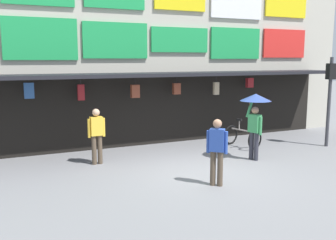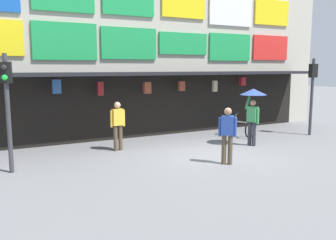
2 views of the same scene
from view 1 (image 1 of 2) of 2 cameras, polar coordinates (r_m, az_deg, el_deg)
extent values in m
plane|color=slate|center=(10.81, 5.24, -7.81)|extent=(80.00, 80.00, 0.00)
cube|color=#B2AD9E|center=(14.54, -3.83, 12.47)|extent=(18.00, 1.20, 8.00)
cube|color=black|center=(13.32, -1.75, 6.77)|extent=(15.30, 1.40, 0.12)
cube|color=white|center=(15.82, 10.19, 16.94)|extent=(2.32, 0.08, 1.29)
cube|color=yellow|center=(17.34, 17.17, 16.32)|extent=(2.11, 0.08, 1.18)
cube|color=green|center=(13.00, -18.41, 11.39)|extent=(2.30, 0.08, 1.33)
cube|color=green|center=(13.51, -7.78, 11.64)|extent=(2.29, 0.08, 1.22)
cube|color=green|center=(14.43, 1.79, 11.82)|extent=(2.30, 0.08, 0.90)
cube|color=green|center=(15.68, 10.02, 11.15)|extent=(2.26, 0.08, 1.20)
cube|color=red|center=(17.19, 16.91, 10.82)|extent=(2.17, 0.08, 1.17)
cylinder|color=black|center=(12.42, -20.05, 5.51)|extent=(0.02, 0.02, 0.12)
cube|color=#2D5693|center=(12.44, -19.98, 4.13)|extent=(0.29, 0.17, 0.48)
cylinder|color=black|center=(12.86, -12.88, 5.69)|extent=(0.02, 0.02, 0.23)
cube|color=maroon|center=(12.89, -12.82, 4.03)|extent=(0.21, 0.13, 0.52)
cylinder|color=black|center=(13.03, -4.94, 5.84)|extent=(0.02, 0.02, 0.27)
cube|color=brown|center=(13.05, -4.92, 4.29)|extent=(0.28, 0.17, 0.44)
cylinder|color=black|center=(13.89, 1.28, 6.06)|extent=(0.02, 0.02, 0.27)
cube|color=brown|center=(13.91, 1.28, 4.67)|extent=(0.27, 0.16, 0.40)
cylinder|color=black|center=(14.55, 7.19, 6.13)|extent=(0.02, 0.02, 0.27)
cube|color=tan|center=(14.58, 7.16, 4.68)|extent=(0.21, 0.12, 0.47)
cylinder|color=black|center=(15.59, 12.08, 6.41)|extent=(0.02, 0.02, 0.15)
cube|color=maroon|center=(15.60, 12.04, 5.45)|extent=(0.27, 0.16, 0.37)
cube|color=black|center=(14.06, -2.80, 1.36)|extent=(15.30, 0.04, 2.50)
cylinder|color=#38383D|center=(14.85, 22.83, 2.43)|extent=(0.12, 0.12, 3.20)
cube|color=black|center=(14.78, 23.09, 6.67)|extent=(0.32, 0.28, 0.56)
sphere|color=red|center=(14.88, 22.82, 7.20)|extent=(0.15, 0.15, 0.15)
sphere|color=black|center=(14.88, 22.76, 6.20)|extent=(0.15, 0.15, 0.15)
torus|color=black|center=(13.69, 12.79, -2.85)|extent=(0.71, 0.24, 0.72)
torus|color=black|center=(14.37, 9.32, -2.18)|extent=(0.71, 0.24, 0.72)
cylinder|color=#A3998E|center=(13.97, 11.05, -1.50)|extent=(0.30, 0.97, 0.05)
cylinder|color=#A3998E|center=(14.05, 10.55, -0.73)|extent=(0.04, 0.04, 0.35)
cube|color=black|center=(14.02, 10.57, 0.04)|extent=(0.15, 0.22, 0.06)
cylinder|color=#A3998E|center=(13.66, 12.58, -1.07)|extent=(0.04, 0.04, 0.50)
cylinder|color=black|center=(13.62, 12.61, -0.04)|extent=(0.43, 0.15, 0.04)
cylinder|color=brown|center=(9.66, 7.76, -7.20)|extent=(0.14, 0.14, 0.88)
cylinder|color=brown|center=(9.69, 6.70, -7.13)|extent=(0.14, 0.14, 0.88)
cube|color=#28479E|center=(9.50, 7.31, -2.98)|extent=(0.42, 0.40, 0.56)
sphere|color=#A87A5B|center=(9.42, 7.36, -0.54)|extent=(0.22, 0.22, 0.22)
cylinder|color=#28479E|center=(9.47, 8.62, -3.35)|extent=(0.09, 0.09, 0.56)
cylinder|color=#28479E|center=(9.54, 6.00, -3.21)|extent=(0.09, 0.09, 0.56)
cylinder|color=#2D2D38|center=(12.24, 12.99, -3.88)|extent=(0.14, 0.14, 0.88)
cylinder|color=#2D2D38|center=(12.34, 12.31, -3.74)|extent=(0.14, 0.14, 0.88)
cube|color=#388E51|center=(12.15, 12.77, -0.50)|extent=(0.31, 0.41, 0.56)
sphere|color=#A87A5B|center=(12.09, 12.83, 1.42)|extent=(0.22, 0.22, 0.22)
cylinder|color=#388E51|center=(12.03, 13.61, -0.86)|extent=(0.09, 0.09, 0.56)
cylinder|color=#388E51|center=(12.22, 12.00, 1.48)|extent=(0.23, 0.09, 0.48)
cylinder|color=#4C3823|center=(12.21, 12.01, 1.97)|extent=(0.02, 0.02, 0.55)
cone|color=#334C99|center=(12.05, 12.90, 3.31)|extent=(0.96, 0.96, 0.22)
cylinder|color=brown|center=(11.68, -10.94, -4.42)|extent=(0.14, 0.14, 0.88)
cylinder|color=brown|center=(11.73, -10.09, -4.34)|extent=(0.14, 0.14, 0.88)
cube|color=gold|center=(11.56, -10.61, -0.90)|extent=(0.37, 0.23, 0.56)
sphere|color=tan|center=(11.50, -10.67, 1.11)|extent=(0.22, 0.22, 0.22)
cylinder|color=gold|center=(11.52, -11.66, -1.23)|extent=(0.09, 0.09, 0.56)
cylinder|color=gold|center=(11.63, -9.57, -1.07)|extent=(0.09, 0.09, 0.56)
camera|label=2|loc=(1.51, -127.17, -17.11)|focal=38.27mm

